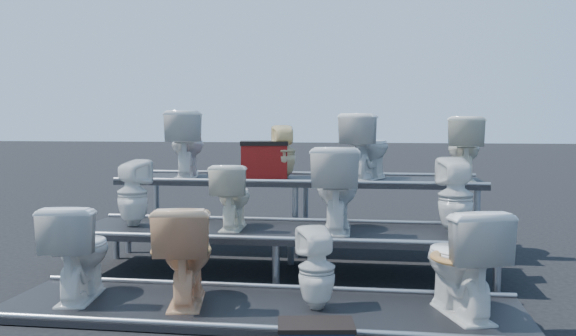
# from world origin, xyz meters

# --- Properties ---
(ground) EXTENTS (80.00, 80.00, 0.00)m
(ground) POSITION_xyz_m (0.00, 0.00, 0.00)
(ground) COLOR black
(ground) RESTS_ON ground
(tier_front) EXTENTS (4.20, 1.20, 0.06)m
(tier_front) POSITION_xyz_m (0.00, -1.30, 0.03)
(tier_front) COLOR black
(tier_front) RESTS_ON ground
(tier_mid) EXTENTS (4.20, 1.20, 0.46)m
(tier_mid) POSITION_xyz_m (0.00, 0.00, 0.23)
(tier_mid) COLOR black
(tier_mid) RESTS_ON ground
(tier_back) EXTENTS (4.20, 1.20, 0.86)m
(tier_back) POSITION_xyz_m (0.00, 1.30, 0.43)
(tier_back) COLOR black
(tier_back) RESTS_ON ground
(toilet_0) EXTENTS (0.56, 0.85, 0.80)m
(toilet_0) POSITION_xyz_m (-1.53, -1.30, 0.46)
(toilet_0) COLOR silver
(toilet_0) RESTS_ON tier_front
(toilet_1) EXTENTS (0.60, 0.87, 0.81)m
(toilet_1) POSITION_xyz_m (-0.61, -1.30, 0.47)
(toilet_1) COLOR #EBB382
(toilet_1) RESTS_ON tier_front
(toilet_2) EXTENTS (0.39, 0.39, 0.65)m
(toilet_2) POSITION_xyz_m (0.47, -1.30, 0.38)
(toilet_2) COLOR silver
(toilet_2) RESTS_ON tier_front
(toilet_3) EXTENTS (0.70, 0.92, 0.83)m
(toilet_3) POSITION_xyz_m (1.57, -1.30, 0.48)
(toilet_3) COLOR silver
(toilet_3) RESTS_ON tier_front
(toilet_4) EXTENTS (0.40, 0.40, 0.69)m
(toilet_4) POSITION_xyz_m (-1.58, 0.00, 0.80)
(toilet_4) COLOR silver
(toilet_4) RESTS_ON tier_mid
(toilet_5) EXTENTS (0.40, 0.66, 0.66)m
(toilet_5) POSITION_xyz_m (-0.53, 0.00, 0.79)
(toilet_5) COLOR white
(toilet_5) RESTS_ON tier_mid
(toilet_6) EXTENTS (0.50, 0.84, 0.84)m
(toilet_6) POSITION_xyz_m (0.52, 0.00, 0.88)
(toilet_6) COLOR silver
(toilet_6) RESTS_ON tier_mid
(toilet_7) EXTENTS (0.40, 0.40, 0.73)m
(toilet_7) POSITION_xyz_m (1.66, 0.00, 0.83)
(toilet_7) COLOR silver
(toilet_7) RESTS_ON tier_mid
(toilet_8) EXTENTS (0.60, 0.86, 0.81)m
(toilet_8) POSITION_xyz_m (-1.42, 1.30, 1.26)
(toilet_8) COLOR silver
(toilet_8) RESTS_ON tier_back
(toilet_9) EXTENTS (0.36, 0.36, 0.63)m
(toilet_9) POSITION_xyz_m (-0.21, 1.30, 1.18)
(toilet_9) COLOR beige
(toilet_9) RESTS_ON tier_back
(toilet_10) EXTENTS (0.67, 0.86, 0.77)m
(toilet_10) POSITION_xyz_m (0.78, 1.30, 1.25)
(toilet_10) COLOR silver
(toilet_10) RESTS_ON tier_back
(toilet_11) EXTENTS (0.44, 0.74, 0.74)m
(toilet_11) POSITION_xyz_m (1.88, 1.30, 1.23)
(toilet_11) COLOR white
(toilet_11) RESTS_ON tier_back
(red_crate) EXTENTS (0.62, 0.53, 0.39)m
(red_crate) POSITION_xyz_m (-0.45, 1.33, 1.06)
(red_crate) COLOR maroon
(red_crate) RESTS_ON tier_back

